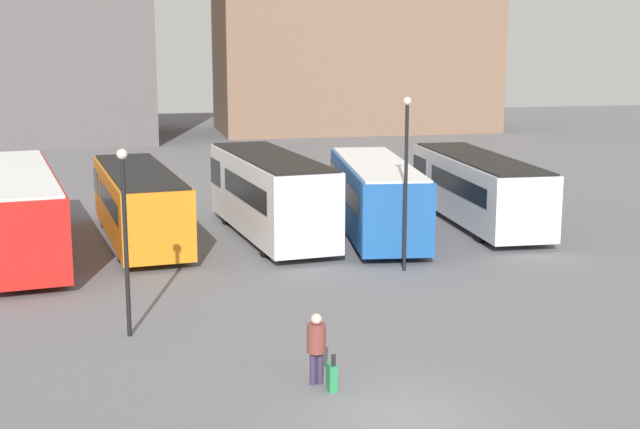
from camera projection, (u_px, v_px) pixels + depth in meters
name	position (u px, v px, depth m)	size (l,w,h in m)	color
ground_plane	(403.00, 417.00, 18.64)	(160.00, 160.00, 0.00)	slate
bus_0	(19.00, 208.00, 32.73)	(4.27, 12.74, 3.09)	red
bus_1	(139.00, 202.00, 34.67)	(3.62, 10.41, 2.84)	orange
bus_2	(270.00, 193.00, 35.38)	(3.70, 10.21, 3.30)	silver
bus_3	(376.00, 195.00, 35.76)	(3.81, 10.36, 2.98)	#1E56A3
bus_4	(477.00, 187.00, 38.00)	(3.06, 10.94, 2.91)	silver
traveler	(316.00, 342.00, 20.26)	(0.44, 0.44, 1.68)	#382D4C
suitcase	(332.00, 377.00, 20.02)	(0.19, 0.38, 0.90)	#28844C
lamp_post_1	(406.00, 170.00, 29.81)	(0.28, 0.28, 5.92)	black
lamp_post_2	(125.00, 226.00, 23.19)	(0.28, 0.28, 5.03)	black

